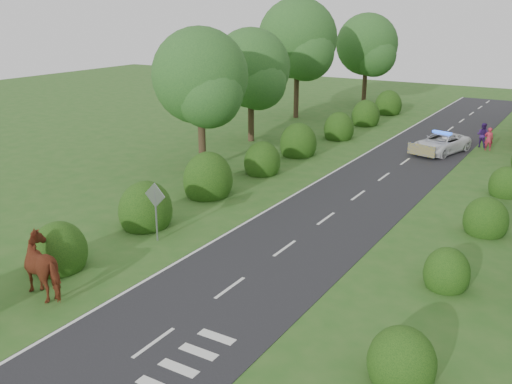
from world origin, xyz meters
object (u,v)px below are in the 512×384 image
Objects in this scene: cow at (48,270)px; police_van at (441,143)px; pedestrian_purple at (483,135)px; pedestrian_red at (489,139)px; road_sign at (155,203)px.

police_van is (6.40, 26.95, -0.21)m from cow.
police_van is 3.04× the size of pedestrian_purple.
police_van is 3.28× the size of pedestrian_red.
road_sign is at bearing -175.02° from cow.
road_sign is at bearing -90.20° from police_van.
pedestrian_purple is at bearing -72.87° from pedestrian_red.
police_van is 3.85m from pedestrian_purple.
cow is 0.47× the size of police_van.
pedestrian_purple is at bearing 71.37° from road_sign.
pedestrian_red is 0.97m from pedestrian_purple.
road_sign is 25.55m from pedestrian_red.
pedestrian_red is 0.93× the size of pedestrian_purple.
cow reaches higher than pedestrian_purple.
pedestrian_purple is (2.04, 3.26, 0.19)m from police_van.
cow is 27.70m from police_van.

